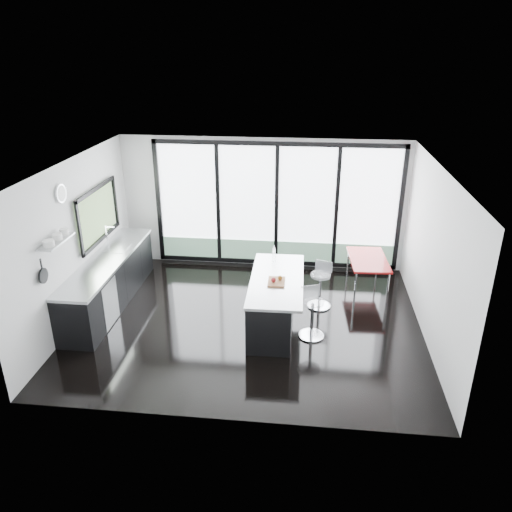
# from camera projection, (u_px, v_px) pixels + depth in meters

# --- Properties ---
(floor) EXTENTS (6.00, 5.00, 0.00)m
(floor) POSITION_uv_depth(u_px,v_px,m) (249.00, 322.00, 8.85)
(floor) COLOR black
(floor) RESTS_ON ground
(ceiling) EXTENTS (6.00, 5.00, 0.00)m
(ceiling) POSITION_uv_depth(u_px,v_px,m) (247.00, 166.00, 7.74)
(ceiling) COLOR white
(ceiling) RESTS_ON wall_back
(wall_back) EXTENTS (6.00, 0.09, 2.80)m
(wall_back) POSITION_uv_depth(u_px,v_px,m) (275.00, 211.00, 10.57)
(wall_back) COLOR silver
(wall_back) RESTS_ON ground
(wall_front) EXTENTS (6.00, 0.00, 2.80)m
(wall_front) POSITION_uv_depth(u_px,v_px,m) (222.00, 328.00, 6.01)
(wall_front) COLOR silver
(wall_front) RESTS_ON ground
(wall_left) EXTENTS (0.26, 5.00, 2.80)m
(wall_left) POSITION_uv_depth(u_px,v_px,m) (83.00, 228.00, 8.78)
(wall_left) COLOR silver
(wall_left) RESTS_ON ground
(wall_right) EXTENTS (0.00, 5.00, 2.80)m
(wall_right) POSITION_uv_depth(u_px,v_px,m) (433.00, 257.00, 7.99)
(wall_right) COLOR silver
(wall_right) RESTS_ON ground
(counter_cabinets) EXTENTS (0.69, 3.24, 1.36)m
(counter_cabinets) POSITION_uv_depth(u_px,v_px,m) (109.00, 281.00, 9.30)
(counter_cabinets) COLOR black
(counter_cabinets) RESTS_ON floor
(island) EXTENTS (0.93, 2.15, 1.13)m
(island) POSITION_uv_depth(u_px,v_px,m) (272.00, 301.00, 8.65)
(island) COLOR black
(island) RESTS_ON floor
(bar_stool_near) EXTENTS (0.55, 0.55, 0.68)m
(bar_stool_near) POSITION_uv_depth(u_px,v_px,m) (312.00, 319.00, 8.28)
(bar_stool_near) COLOR silver
(bar_stool_near) RESTS_ON floor
(bar_stool_far) EXTENTS (0.55, 0.55, 0.68)m
(bar_stool_far) POSITION_uv_depth(u_px,v_px,m) (320.00, 290.00, 9.22)
(bar_stool_far) COLOR silver
(bar_stool_far) RESTS_ON floor
(red_table) EXTENTS (0.78, 1.28, 0.67)m
(red_table) POSITION_uv_depth(u_px,v_px,m) (367.00, 274.00, 9.89)
(red_table) COLOR maroon
(red_table) RESTS_ON floor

